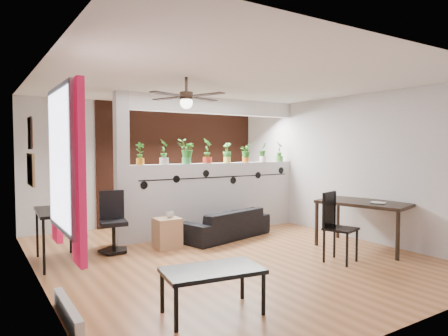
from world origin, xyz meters
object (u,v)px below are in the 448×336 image
Objects in this scene: potted_plant_2 at (186,151)px; cup at (170,215)px; ceiling_fan at (186,98)px; cube_shelf at (167,233)px; folding_chair at (335,220)px; office_chair at (113,226)px; coffee_table at (212,273)px; potted_plant_5 at (246,152)px; sofa at (225,224)px; potted_plant_3 at (207,150)px; potted_plant_1 at (164,151)px; computer_desk at (58,215)px; potted_plant_6 at (263,152)px; potted_plant_4 at (227,152)px; potted_plant_0 at (140,153)px; potted_plant_7 at (279,151)px; dining_table at (365,206)px.

potted_plant_2 reaches higher than cup.
cube_shelf is at bearing 78.94° from ceiling_fan.
folding_chair reaches higher than cube_shelf.
ceiling_fan reaches higher than office_chair.
coffee_table is at bearing -113.19° from potted_plant_2.
potted_plant_5 is 0.23× the size of sofa.
potted_plant_3 reaches higher than potted_plant_2.
potted_plant_1 reaches higher than sofa.
potted_plant_5 is 3.87m from computer_desk.
potted_plant_1 is 3.48× the size of cup.
potted_plant_6 reaches higher than cube_shelf.
ceiling_fan is at bearing -135.41° from potted_plant_4.
folding_chair is at bearing -41.06° from office_chair.
potted_plant_5 is 0.45m from potted_plant_6.
sofa is at bearing 5.60° from cup.
potted_plant_2 is at bearing 111.29° from folding_chair.
potted_plant_1 is at bearing 180.00° from potted_plant_6.
potted_plant_1 is at bearing 180.00° from potted_plant_2.
potted_plant_2 is (0.92, 1.80, -0.72)m from ceiling_fan.
potted_plant_0 reaches higher than office_chair.
potted_plant_7 is (0.45, -0.00, 0.01)m from potted_plant_6.
potted_plant_1 is at bearing 0.00° from potted_plant_0.
potted_plant_2 is 0.45m from potted_plant_3.
potted_plant_6 is at bearing 95.72° from dining_table.
potted_plant_3 is at bearing 0.00° from potted_plant_2.
potted_plant_2 is 1.18× the size of potted_plant_5.
dining_table is at bearing -28.88° from office_chair.
potted_plant_6 reaches higher than computer_desk.
potted_plant_4 is at bearing 23.00° from cube_shelf.
potted_plant_5 is 0.96× the size of potted_plant_6.
cube_shelf is 2.72m from coffee_table.
ceiling_fan reaches higher than potted_plant_5.
cup is (-0.20, -0.66, -1.04)m from potted_plant_1.
office_chair reaches higher than computer_desk.
office_chair is (-3.78, -0.43, -1.16)m from potted_plant_7.
folding_chair is at bearing -48.46° from cube_shelf.
potted_plant_1 is 2.20m from computer_desk.
potted_plant_2 is (0.45, -0.00, 0.00)m from potted_plant_1.
potted_plant_5 is at bearing 0.00° from potted_plant_0.
potted_plant_5 reaches higher than dining_table.
potted_plant_2 is 1.54m from sofa.
potted_plant_7 is (1.81, 0.00, -0.02)m from potted_plant_3.
potted_plant_0 is 0.42× the size of office_chair.
potted_plant_7 is at bearing 12.83° from cup.
potted_plant_0 is at bearing -180.00° from potted_plant_6.
cup is at bearing 147.20° from dining_table.
sofa is 1.22m from cube_shelf.
potted_plant_2 is 1.66m from cube_shelf.
potted_plant_1 reaches higher than potted_plant_5.
computer_desk is at bearing 109.62° from coffee_table.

